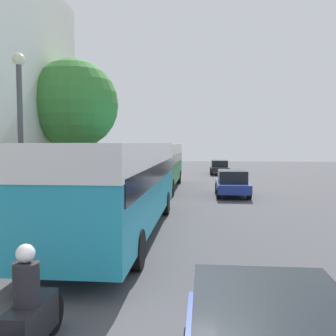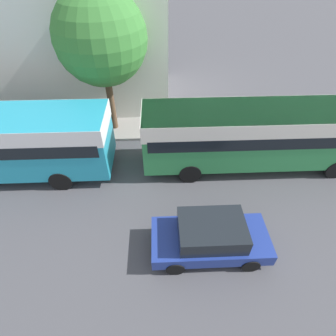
{
  "view_description": "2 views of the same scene",
  "coord_description": "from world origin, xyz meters",
  "views": [
    {
      "loc": [
        1.05,
        -3.72,
        3.11
      ],
      "look_at": [
        -0.61,
        14.25,
        1.9
      ],
      "focal_mm": 40.0,
      "sensor_mm": 36.0,
      "label": 1
    },
    {
      "loc": [
        7.83,
        16.64,
        8.7
      ],
      "look_at": [
        0.22,
        16.96,
        1.74
      ],
      "focal_mm": 28.0,
      "sensor_mm": 36.0,
      "label": 2
    }
  ],
  "objects": [
    {
      "name": "street_tree",
      "position": [
        -5.21,
        14.1,
        4.97
      ],
      "size": [
        4.33,
        4.33,
        7.0
      ],
      "color": "brown",
      "rests_on": "sidewalk"
    },
    {
      "name": "building_midblock",
      "position": [
        -9.52,
        12.26,
        5.25
      ],
      "size": [
        6.63,
        9.97,
        10.5
      ],
      "color": "silver",
      "rests_on": "ground_plane"
    },
    {
      "name": "car_crossing",
      "position": [
        2.79,
        18.33,
        0.78
      ],
      "size": [
        1.89,
        4.1,
        1.51
      ],
      "color": "navy",
      "rests_on": "ground_plane"
    },
    {
      "name": "bus_following",
      "position": [
        -1.85,
        21.39,
        1.97
      ],
      "size": [
        2.49,
        10.97,
        3.03
      ],
      "color": "#2D8447",
      "rests_on": "ground_plane"
    }
  ]
}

